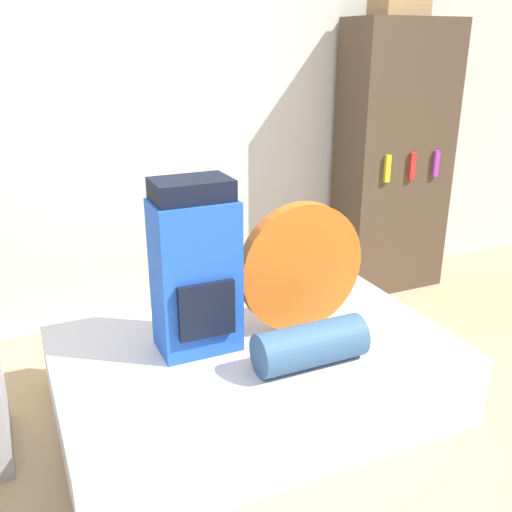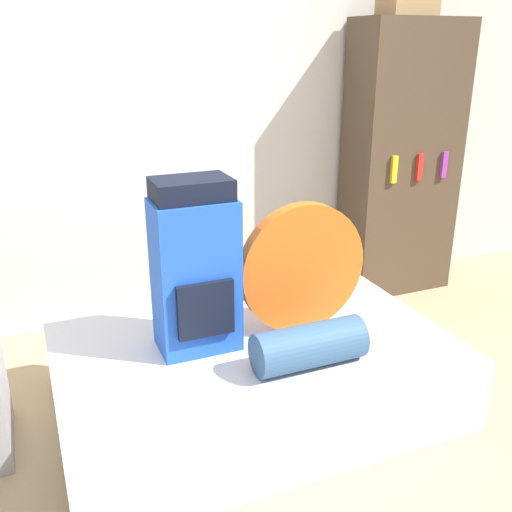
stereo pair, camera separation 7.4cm
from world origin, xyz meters
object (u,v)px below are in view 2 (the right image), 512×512
Objects in this scene: tent_bag at (302,268)px; bookshelf at (401,161)px; sleeping_roll at (309,346)px; backpack at (195,269)px; cardboard_box at (408,3)px.

bookshelf reaches higher than tent_bag.
tent_bag is 0.43m from sleeping_roll.
tent_bag is at bearing 68.81° from sleeping_roll.
cardboard_box is at bearing 28.87° from backpack.
backpack reaches higher than tent_bag.
backpack is at bearing -152.26° from bookshelf.
tent_bag is at bearing -2.43° from backpack.
backpack is 0.55m from tent_bag.
sleeping_roll is 2.44m from cardboard_box.
backpack is 1.60× the size of sleeping_roll.
cardboard_box is (-0.04, 0.02, 1.03)m from bookshelf.
tent_bag is 0.35× the size of bookshelf.
bookshelf is at bearing -28.28° from cardboard_box.
backpack is 2.38× the size of cardboard_box.
bookshelf is at bearing 27.74° from backpack.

